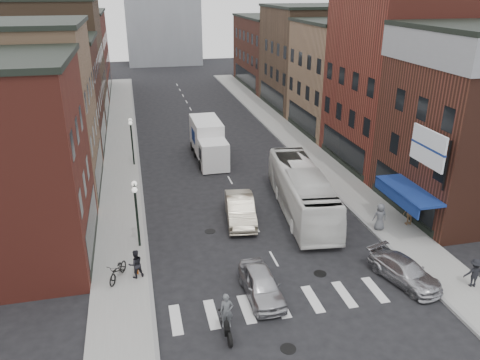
{
  "coord_description": "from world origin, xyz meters",
  "views": [
    {
      "loc": [
        -7.1,
        -20.84,
        14.42
      ],
      "look_at": [
        -0.83,
        5.97,
        2.94
      ],
      "focal_mm": 35.0,
      "sensor_mm": 36.0,
      "label": 1
    }
  ],
  "objects_px": {
    "bike_rack": "(137,264)",
    "sedan_left_near": "(261,284)",
    "box_truck": "(208,141)",
    "sedan_left_far": "(240,209)",
    "ped_left_solo": "(136,264)",
    "ped_right_a": "(474,273)",
    "streetlamp_near": "(136,203)",
    "streetlamp_far": "(131,134)",
    "curb_car": "(405,271)",
    "ped_right_c": "(380,217)",
    "transit_bus": "(302,191)",
    "parked_bicycle": "(118,270)",
    "motorcycle_rider": "(227,317)",
    "ped_right_b": "(410,213)",
    "billboard_sign": "(429,149)"
  },
  "relations": [
    {
      "from": "sedan_left_near",
      "to": "sedan_left_far",
      "type": "height_order",
      "value": "sedan_left_far"
    },
    {
      "from": "sedan_left_far",
      "to": "ped_right_a",
      "type": "relative_size",
      "value": 3.22
    },
    {
      "from": "box_truck",
      "to": "ped_right_c",
      "type": "bearing_deg",
      "value": -62.39
    },
    {
      "from": "streetlamp_far",
      "to": "ped_right_b",
      "type": "distance_m",
      "value": 22.94
    },
    {
      "from": "bike_rack",
      "to": "streetlamp_near",
      "type": "bearing_deg",
      "value": 85.76
    },
    {
      "from": "streetlamp_near",
      "to": "bike_rack",
      "type": "xyz_separation_m",
      "value": [
        -0.2,
        -2.7,
        -2.36
      ]
    },
    {
      "from": "billboard_sign",
      "to": "streetlamp_near",
      "type": "relative_size",
      "value": 0.9
    },
    {
      "from": "streetlamp_far",
      "to": "transit_bus",
      "type": "height_order",
      "value": "streetlamp_far"
    },
    {
      "from": "motorcycle_rider",
      "to": "sedan_left_far",
      "type": "height_order",
      "value": "motorcycle_rider"
    },
    {
      "from": "bike_rack",
      "to": "sedan_left_near",
      "type": "relative_size",
      "value": 0.2
    },
    {
      "from": "sedan_left_far",
      "to": "ped_right_c",
      "type": "distance_m",
      "value": 8.88
    },
    {
      "from": "transit_bus",
      "to": "sedan_left_far",
      "type": "bearing_deg",
      "value": -168.14
    },
    {
      "from": "parked_bicycle",
      "to": "ped_right_c",
      "type": "distance_m",
      "value": 16.1
    },
    {
      "from": "curb_car",
      "to": "ped_left_solo",
      "type": "bearing_deg",
      "value": 150.25
    },
    {
      "from": "parked_bicycle",
      "to": "ped_right_b",
      "type": "height_order",
      "value": "ped_right_b"
    },
    {
      "from": "motorcycle_rider",
      "to": "ped_right_c",
      "type": "bearing_deg",
      "value": 39.33
    },
    {
      "from": "sedan_left_near",
      "to": "ped_right_c",
      "type": "bearing_deg",
      "value": 26.2
    },
    {
      "from": "box_truck",
      "to": "curb_car",
      "type": "xyz_separation_m",
      "value": [
        6.84,
        -20.84,
        -1.05
      ]
    },
    {
      "from": "streetlamp_near",
      "to": "streetlamp_far",
      "type": "height_order",
      "value": "same"
    },
    {
      "from": "bike_rack",
      "to": "ped_left_solo",
      "type": "bearing_deg",
      "value": -96.83
    },
    {
      "from": "curb_car",
      "to": "ped_right_c",
      "type": "xyz_separation_m",
      "value": [
        1.39,
        5.24,
        0.4
      ]
    },
    {
      "from": "bike_rack",
      "to": "sedan_left_near",
      "type": "bearing_deg",
      "value": -30.18
    },
    {
      "from": "streetlamp_far",
      "to": "billboard_sign",
      "type": "bearing_deg",
      "value": -47.59
    },
    {
      "from": "ped_right_c",
      "to": "sedan_left_near",
      "type": "bearing_deg",
      "value": 35.71
    },
    {
      "from": "sedan_left_near",
      "to": "curb_car",
      "type": "relative_size",
      "value": 0.96
    },
    {
      "from": "motorcycle_rider",
      "to": "curb_car",
      "type": "relative_size",
      "value": 0.51
    },
    {
      "from": "box_truck",
      "to": "streetlamp_near",
      "type": "bearing_deg",
      "value": -115.03
    },
    {
      "from": "streetlamp_near",
      "to": "ped_right_c",
      "type": "distance_m",
      "value": 14.99
    },
    {
      "from": "ped_left_solo",
      "to": "ped_right_a",
      "type": "height_order",
      "value": "ped_left_solo"
    },
    {
      "from": "curb_car",
      "to": "ped_right_c",
      "type": "bearing_deg",
      "value": 59.23
    },
    {
      "from": "sedan_left_near",
      "to": "ped_right_a",
      "type": "relative_size",
      "value": 2.61
    },
    {
      "from": "streetlamp_far",
      "to": "curb_car",
      "type": "height_order",
      "value": "streetlamp_far"
    },
    {
      "from": "sedan_left_far",
      "to": "box_truck",
      "type": "bearing_deg",
      "value": 98.09
    },
    {
      "from": "streetlamp_far",
      "to": "curb_car",
      "type": "xyz_separation_m",
      "value": [
        13.41,
        -20.64,
        -2.29
      ]
    },
    {
      "from": "transit_bus",
      "to": "parked_bicycle",
      "type": "relative_size",
      "value": 5.75
    },
    {
      "from": "streetlamp_near",
      "to": "sedan_left_far",
      "type": "height_order",
      "value": "streetlamp_near"
    },
    {
      "from": "parked_bicycle",
      "to": "ped_left_solo",
      "type": "relative_size",
      "value": 1.23
    },
    {
      "from": "box_truck",
      "to": "sedan_left_near",
      "type": "xyz_separation_m",
      "value": [
        -0.8,
        -20.37,
        -0.97
      ]
    },
    {
      "from": "transit_bus",
      "to": "ped_right_b",
      "type": "height_order",
      "value": "transit_bus"
    },
    {
      "from": "sedan_left_far",
      "to": "bike_rack",
      "type": "bearing_deg",
      "value": -137.43
    },
    {
      "from": "billboard_sign",
      "to": "transit_bus",
      "type": "relative_size",
      "value": 0.33
    },
    {
      "from": "sedan_left_near",
      "to": "curb_car",
      "type": "distance_m",
      "value": 7.66
    },
    {
      "from": "bike_rack",
      "to": "box_truck",
      "type": "height_order",
      "value": "box_truck"
    },
    {
      "from": "streetlamp_near",
      "to": "transit_bus",
      "type": "height_order",
      "value": "streetlamp_near"
    },
    {
      "from": "box_truck",
      "to": "parked_bicycle",
      "type": "height_order",
      "value": "box_truck"
    },
    {
      "from": "sedan_left_far",
      "to": "ped_left_solo",
      "type": "relative_size",
      "value": 3.18
    },
    {
      "from": "transit_bus",
      "to": "ped_right_a",
      "type": "bearing_deg",
      "value": -55.33
    },
    {
      "from": "curb_car",
      "to": "parked_bicycle",
      "type": "height_order",
      "value": "curb_car"
    },
    {
      "from": "streetlamp_far",
      "to": "ped_right_c",
      "type": "xyz_separation_m",
      "value": [
        14.8,
        -15.4,
        -1.89
      ]
    },
    {
      "from": "ped_right_b",
      "to": "parked_bicycle",
      "type": "bearing_deg",
      "value": 9.86
    }
  ]
}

